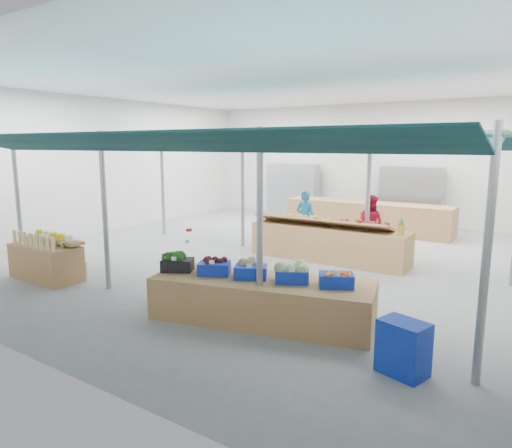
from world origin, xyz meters
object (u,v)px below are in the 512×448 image
object	(u,v)px
fruit_counter	(328,244)
vendor_right	(369,225)
veg_counter	(262,300)
bottle_shelf	(48,260)
crate_stack	(403,348)
vendor_left	(305,219)

from	to	relation	value
fruit_counter	vendor_right	world-z (taller)	vendor_right
veg_counter	fruit_counter	xyz separation A→B (m)	(-0.75, 4.08, 0.07)
veg_counter	fruit_counter	bearing A→B (deg)	86.04
bottle_shelf	veg_counter	distance (m)	4.95
veg_counter	crate_stack	xyz separation A→B (m)	(2.35, -0.51, -0.00)
veg_counter	fruit_counter	distance (m)	4.15
vendor_left	vendor_right	world-z (taller)	same
crate_stack	vendor_left	distance (m)	7.14
bottle_shelf	fruit_counter	size ratio (longest dim) A/B	0.43
fruit_counter	crate_stack	size ratio (longest dim) A/B	5.70
vendor_left	vendor_right	bearing A→B (deg)	179.16
veg_counter	vendor_right	xyz separation A→B (m)	(-0.15, 5.18, 0.42)
veg_counter	vendor_left	world-z (taller)	vendor_left
veg_counter	vendor_right	distance (m)	5.20
veg_counter	crate_stack	bearing A→B (deg)	-26.49
bottle_shelf	veg_counter	bearing A→B (deg)	7.22
vendor_left	vendor_right	size ratio (longest dim) A/B	1.00
veg_counter	fruit_counter	world-z (taller)	fruit_counter
bottle_shelf	vendor_right	size ratio (longest dim) A/B	1.07
veg_counter	crate_stack	world-z (taller)	veg_counter
veg_counter	vendor_right	bearing A→B (deg)	77.29
fruit_counter	crate_stack	world-z (taller)	fruit_counter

